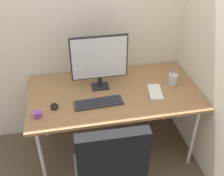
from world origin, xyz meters
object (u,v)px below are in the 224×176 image
object	(u,v)px
pen_holder	(173,79)
desk_clamp_accessory	(38,114)
keyboard	(99,103)
notebook	(155,92)
monitor	(99,59)
mouse	(54,106)

from	to	relation	value
pen_holder	desk_clamp_accessory	size ratio (longest dim) A/B	3.06
pen_holder	desk_clamp_accessory	distance (m)	1.24
keyboard	notebook	world-z (taller)	keyboard
desk_clamp_accessory	notebook	bearing A→B (deg)	7.13
notebook	keyboard	bearing A→B (deg)	-164.46
monitor	pen_holder	world-z (taller)	monitor
keyboard	mouse	distance (m)	0.37
pen_holder	desk_clamp_accessory	xyz separation A→B (m)	(-1.22, -0.24, -0.03)
monitor	mouse	world-z (taller)	monitor
mouse	notebook	world-z (taller)	mouse
keyboard	pen_holder	world-z (taller)	pen_holder
monitor	pen_holder	xyz separation A→B (m)	(0.67, -0.09, -0.23)
keyboard	desk_clamp_accessory	xyz separation A→B (m)	(-0.50, -0.07, 0.01)
monitor	notebook	distance (m)	0.57
pen_holder	notebook	world-z (taller)	pen_holder
mouse	desk_clamp_accessory	xyz separation A→B (m)	(-0.13, -0.09, 0.01)
mouse	pen_holder	bearing A→B (deg)	0.65
pen_holder	notebook	xyz separation A→B (m)	(-0.21, -0.11, -0.04)
mouse	monitor	bearing A→B (deg)	22.79
monitor	mouse	xyz separation A→B (m)	(-0.42, -0.24, -0.27)
monitor	desk_clamp_accessory	distance (m)	0.69
notebook	desk_clamp_accessory	world-z (taller)	desk_clamp_accessory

